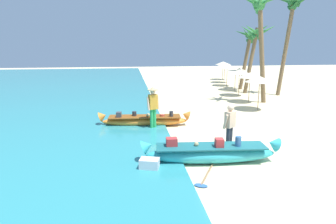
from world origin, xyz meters
TOP-DOWN VIEW (x-y plane):
  - ground_plane at (0.00, 0.00)m, footprint 80.00×80.00m
  - boat_cyan_foreground at (-1.40, -1.22)m, footprint 4.37×1.07m
  - boat_orange_midground at (-3.18, 3.23)m, footprint 4.17×1.04m
  - person_vendor_hatted at (-2.85, 2.59)m, footprint 0.59×0.44m
  - person_tourist_customer at (-0.56, -0.53)m, footprint 0.56×0.48m
  - parasol_row_0 at (3.33, 5.60)m, footprint 1.60×1.60m
  - parasol_row_1 at (3.72, 7.80)m, footprint 1.60×1.60m
  - parasol_row_2 at (3.98, 10.20)m, footprint 1.60×1.60m
  - parasol_row_3 at (4.71, 12.84)m, footprint 1.60×1.60m
  - parasol_row_4 at (4.89, 15.38)m, footprint 1.60×1.60m
  - parasol_row_5 at (5.40, 17.57)m, footprint 1.60×1.60m
  - parasol_row_6 at (6.05, 20.01)m, footprint 1.60×1.60m
  - palm_tree_tall_inland at (4.06, 7.68)m, footprint 2.49×2.57m
  - palm_tree_leaning_seaward at (5.92, 13.30)m, footprint 2.62×3.03m
  - palm_tree_mid_cluster at (7.51, 10.12)m, footprint 2.75×2.56m
  - palm_tree_far_behind at (5.52, 11.35)m, footprint 2.79×2.42m
  - cooler_box at (-3.32, -1.59)m, footprint 0.63×0.51m
  - paddle at (-1.84, -2.27)m, footprint 0.96×1.55m

SIDE VIEW (x-z plane):
  - ground_plane at x=0.00m, z-range 0.00..0.00m
  - paddle at x=-1.84m, z-range 0.00..0.06m
  - cooler_box at x=-3.32m, z-range 0.00..0.38m
  - boat_orange_midground at x=-3.18m, z-range -0.11..0.63m
  - boat_cyan_foreground at x=-1.40m, z-range -0.12..0.74m
  - person_tourist_customer at x=-0.56m, z-range 0.11..1.80m
  - person_vendor_hatted at x=-2.85m, z-range 0.15..2.02m
  - parasol_row_0 at x=3.33m, z-range 0.79..2.70m
  - parasol_row_1 at x=3.72m, z-range 0.79..2.70m
  - parasol_row_2 at x=3.98m, z-range 0.79..2.70m
  - parasol_row_3 at x=4.71m, z-range 0.79..2.70m
  - parasol_row_4 at x=4.89m, z-range 0.79..2.70m
  - parasol_row_5 at x=5.40m, z-range 0.79..2.70m
  - parasol_row_6 at x=6.05m, z-range 0.79..2.70m
  - palm_tree_leaning_seaward at x=5.92m, z-range 1.45..6.41m
  - palm_tree_far_behind at x=5.52m, z-range 1.47..6.63m
  - palm_tree_tall_inland at x=4.06m, z-range 2.03..8.60m
  - palm_tree_mid_cluster at x=7.51m, z-range 2.21..9.28m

